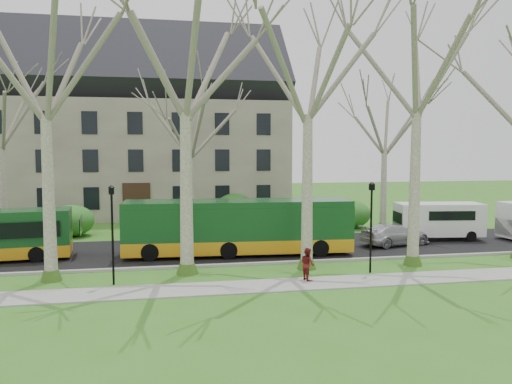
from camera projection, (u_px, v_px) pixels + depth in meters
ground at (245, 273)px, 24.02m from camera, size 120.00×120.00×0.00m
sidewalk at (254, 286)px, 21.57m from camera, size 70.00×2.00×0.06m
road at (230, 250)px, 29.41m from camera, size 80.00×8.00×0.06m
curb at (240, 264)px, 25.48m from camera, size 80.00×0.25×0.14m
building at (139, 126)px, 45.76m from camera, size 26.50×12.20×16.00m
tree_row_verge at (243, 127)px, 23.70m from camera, size 49.00×7.00×14.00m
tree_row_far at (200, 148)px, 34.04m from camera, size 33.00×7.00×12.00m
lamp_row at (248, 223)px, 22.82m from camera, size 36.22×0.22×4.30m
hedges at (152, 216)px, 36.82m from camera, size 30.60×8.60×2.00m
bus_follow at (238, 226)px, 27.89m from camera, size 12.72×3.38×3.15m
sedan at (395, 234)px, 30.66m from camera, size 4.79×2.82×1.30m
van_a at (439, 221)px, 32.45m from camera, size 5.66×2.66×2.38m
pedestrian_b at (308, 264)px, 22.48m from camera, size 0.71×0.82×1.46m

